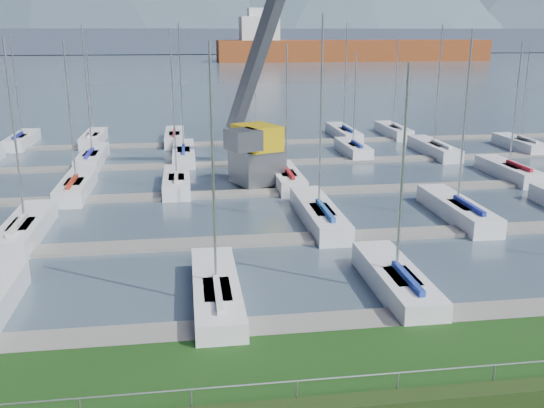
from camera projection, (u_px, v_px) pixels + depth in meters
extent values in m
cube|color=#445564|center=(192.00, 58.00, 265.23)|extent=(800.00, 540.00, 0.20)
cylinder|color=#9B9DA4|center=(331.00, 378.00, 17.34)|extent=(80.00, 0.04, 0.04)
cube|color=#40495E|center=(189.00, 40.00, 330.10)|extent=(900.00, 80.00, 12.00)
cube|color=gray|center=(294.00, 326.00, 23.44)|extent=(90.00, 1.60, 0.25)
cube|color=slate|center=(262.00, 241.00, 32.96)|extent=(90.00, 1.60, 0.25)
cube|color=slate|center=(244.00, 194.00, 42.48)|extent=(90.00, 1.60, 0.25)
cube|color=gray|center=(232.00, 164.00, 52.00)|extent=(90.00, 1.60, 0.25)
cube|color=#65635E|center=(225.00, 143.00, 61.51)|extent=(90.00, 1.60, 0.25)
cube|color=slate|center=(257.00, 165.00, 44.80)|extent=(4.19, 4.19, 2.60)
cube|color=gold|center=(257.00, 137.00, 44.23)|extent=(3.72, 4.14, 1.80)
cube|color=#515358|center=(272.00, 10.00, 46.28)|extent=(6.93, 9.96, 19.89)
cube|color=#55585C|center=(243.00, 140.00, 42.10)|extent=(2.70, 2.80, 1.40)
cube|color=brown|center=(353.00, 53.00, 233.65)|extent=(104.26, 18.30, 10.00)
cube|color=silver|center=(259.00, 33.00, 226.71)|extent=(14.04, 14.04, 12.00)
cube|color=silver|center=(259.00, 14.00, 224.79)|extent=(8.02, 8.02, 4.00)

